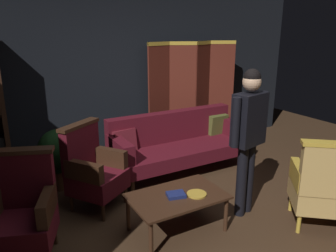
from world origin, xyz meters
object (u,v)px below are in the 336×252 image
object	(u,v)px
armchair_gilt_accent	(322,186)
standing_figure	(248,130)
folding_screen	(192,95)
brass_tray	(197,194)
armchair_wing_left	(22,211)
coffee_table	(177,199)
book_navy_cloth	(176,195)
potted_plant	(58,155)
armchair_wing_right	(93,169)
velvet_couch	(178,142)

from	to	relation	value
armchair_gilt_accent	standing_figure	xyz separation A→B (m)	(-0.51, 0.63, 0.54)
folding_screen	brass_tray	bearing A→B (deg)	-122.46
armchair_wing_left	brass_tray	bearing A→B (deg)	-14.82
standing_figure	brass_tray	size ratio (longest dim) A/B	8.17
coffee_table	book_navy_cloth	bearing A→B (deg)	-147.51
brass_tray	potted_plant	bearing A→B (deg)	120.66
coffee_table	armchair_wing_left	world-z (taller)	armchair_wing_left
folding_screen	book_navy_cloth	distance (m)	2.70
coffee_table	armchair_gilt_accent	size ratio (longest dim) A/B	0.96
potted_plant	book_navy_cloth	size ratio (longest dim) A/B	4.41
armchair_wing_right	brass_tray	size ratio (longest dim) A/B	4.99
armchair_wing_right	brass_tray	bearing A→B (deg)	-52.64
book_navy_cloth	standing_figure	bearing A→B (deg)	-3.95
armchair_gilt_accent	velvet_couch	bearing A→B (deg)	104.38
armchair_gilt_accent	book_navy_cloth	distance (m)	1.57
armchair_wing_right	potted_plant	xyz separation A→B (m)	(-0.25, 0.72, -0.01)
standing_figure	book_navy_cloth	size ratio (longest dim) A/B	9.10
armchair_wing_left	potted_plant	distance (m)	1.46
armchair_wing_left	velvet_couch	bearing A→B (deg)	23.99
coffee_table	folding_screen	bearing A→B (deg)	53.01
velvet_couch	standing_figure	xyz separation A→B (m)	(0.02, -1.45, 0.57)
coffee_table	potted_plant	bearing A→B (deg)	117.21
velvet_couch	armchair_wing_left	xyz separation A→B (m)	(-2.32, -1.03, 0.04)
armchair_wing_right	brass_tray	distance (m)	1.31
coffee_table	brass_tray	xyz separation A→B (m)	(0.19, -0.09, 0.05)
brass_tray	armchair_wing_right	bearing A→B (deg)	127.36
coffee_table	standing_figure	xyz separation A→B (m)	(0.87, -0.08, 0.65)
folding_screen	armchair_wing_left	xyz separation A→B (m)	(-3.04, -1.75, -0.50)
coffee_table	potted_plant	size ratio (longest dim) A/B	1.21
folding_screen	standing_figure	bearing A→B (deg)	-107.91
book_navy_cloth	armchair_gilt_accent	bearing A→B (deg)	-26.06
armchair_gilt_accent	standing_figure	size ratio (longest dim) A/B	0.61
armchair_wing_right	potted_plant	size ratio (longest dim) A/B	1.26
armchair_gilt_accent	brass_tray	world-z (taller)	armchair_gilt_accent
potted_plant	brass_tray	world-z (taller)	potted_plant
coffee_table	armchair_wing_left	size ratio (longest dim) A/B	0.96
velvet_couch	standing_figure	world-z (taller)	standing_figure
armchair_wing_left	armchair_wing_right	bearing A→B (deg)	35.00
armchair_wing_right	potted_plant	distance (m)	0.77
folding_screen	book_navy_cloth	xyz separation A→B (m)	(-1.60, -2.11, -0.55)
velvet_couch	coffee_table	bearing A→B (deg)	-121.86
armchair_gilt_accent	armchair_wing_left	bearing A→B (deg)	159.82
brass_tray	velvet_couch	bearing A→B (deg)	65.52
book_navy_cloth	velvet_couch	bearing A→B (deg)	57.74
coffee_table	armchair_gilt_accent	world-z (taller)	armchair_gilt_accent
book_navy_cloth	brass_tray	xyz separation A→B (m)	(0.21, -0.08, -0.01)
velvet_couch	potted_plant	size ratio (longest dim) A/B	2.57
armchair_gilt_accent	armchair_wing_right	size ratio (longest dim) A/B	1.00
folding_screen	coffee_table	bearing A→B (deg)	-126.99
armchair_wing_left	brass_tray	size ratio (longest dim) A/B	4.99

